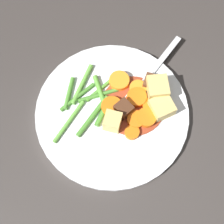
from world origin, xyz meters
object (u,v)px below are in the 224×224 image
object	(u,v)px
potato_chunk_1	(113,121)
carrot_slice_0	(137,98)
carrot_slice_5	(132,132)
potato_chunk_0	(157,89)
carrot_slice_1	(138,89)
carrot_slice_2	(152,106)
meat_chunk_0	(124,109)
carrot_slice_3	(146,118)
carrot_slice_4	(119,81)
potato_chunk_2	(162,107)
carrot_slice_6	(111,107)
meat_chunk_1	(150,82)
carrot_slice_7	(136,120)
dinner_plate	(112,113)
fork	(150,75)

from	to	relation	value
potato_chunk_1	carrot_slice_0	bearing A→B (deg)	46.63
carrot_slice_5	potato_chunk_0	distance (m)	0.09
carrot_slice_1	potato_chunk_1	size ratio (longest dim) A/B	0.93
carrot_slice_2	meat_chunk_0	world-z (taller)	meat_chunk_0
carrot_slice_3	carrot_slice_4	xyz separation A→B (m)	(-0.04, 0.07, -0.00)
carrot_slice_3	potato_chunk_2	bearing A→B (deg)	31.08
carrot_slice_6	meat_chunk_1	distance (m)	0.08
potato_chunk_0	potato_chunk_1	size ratio (longest dim) A/B	1.15
carrot_slice_3	carrot_slice_7	size ratio (longest dim) A/B	1.09
carrot_slice_3	carrot_slice_6	size ratio (longest dim) A/B	0.91
potato_chunk_1	potato_chunk_2	xyz separation A→B (m)	(0.08, 0.02, -0.00)
carrot_slice_3	carrot_slice_7	distance (m)	0.02
dinner_plate	carrot_slice_0	xyz separation A→B (m)	(0.04, 0.02, 0.01)
carrot_slice_4	carrot_slice_5	distance (m)	0.09
potato_chunk_1	meat_chunk_1	xyz separation A→B (m)	(0.07, 0.07, -0.01)
potato_chunk_0	potato_chunk_1	world-z (taller)	potato_chunk_0
carrot_slice_7	fork	bearing A→B (deg)	70.18
dinner_plate	carrot_slice_1	distance (m)	0.06
carrot_slice_7	carrot_slice_6	bearing A→B (deg)	149.32
carrot_slice_0	carrot_slice_7	world-z (taller)	carrot_slice_0
carrot_slice_0	carrot_slice_1	world-z (taller)	carrot_slice_0
potato_chunk_0	carrot_slice_0	bearing A→B (deg)	-162.51
potato_chunk_1	meat_chunk_1	distance (m)	0.10
carrot_slice_6	meat_chunk_0	world-z (taller)	meat_chunk_0
carrot_slice_3	fork	world-z (taller)	carrot_slice_3
meat_chunk_0	fork	size ratio (longest dim) A/B	0.17
carrot_slice_3	fork	size ratio (longest dim) A/B	0.22
carrot_slice_1	carrot_slice_7	size ratio (longest dim) A/B	0.99
carrot_slice_2	carrot_slice_1	bearing A→B (deg)	121.88
potato_chunk_2	meat_chunk_0	xyz separation A→B (m)	(-0.06, -0.00, -0.00)
carrot_slice_1	potato_chunk_0	xyz separation A→B (m)	(0.03, -0.01, 0.01)
carrot_slice_7	meat_chunk_0	distance (m)	0.03
carrot_slice_0	potato_chunk_2	distance (m)	0.05
potato_chunk_2	meat_chunk_1	world-z (taller)	potato_chunk_2
carrot_slice_2	carrot_slice_6	world-z (taller)	same
carrot_slice_0	carrot_slice_5	xyz separation A→B (m)	(-0.01, -0.06, -0.00)
fork	potato_chunk_0	bearing A→B (deg)	-77.02
dinner_plate	potato_chunk_1	world-z (taller)	potato_chunk_1
carrot_slice_3	carrot_slice_4	distance (m)	0.08
carrot_slice_4	meat_chunk_0	distance (m)	0.05
potato_chunk_1	fork	distance (m)	0.11
carrot_slice_0	carrot_slice_6	size ratio (longest dim) A/B	0.94
dinner_plate	carrot_slice_4	bearing A→B (deg)	74.82
carrot_slice_2	potato_chunk_2	distance (m)	0.02
carrot_slice_1	carrot_slice_5	size ratio (longest dim) A/B	1.21
carrot_slice_2	carrot_slice_3	world-z (taller)	carrot_slice_3
carrot_slice_0	carrot_slice_2	distance (m)	0.03
carrot_slice_3	fork	xyz separation A→B (m)	(0.01, 0.08, -0.01)
dinner_plate	carrot_slice_7	xyz separation A→B (m)	(0.04, -0.02, 0.01)
carrot_slice_2	potato_chunk_0	distance (m)	0.03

